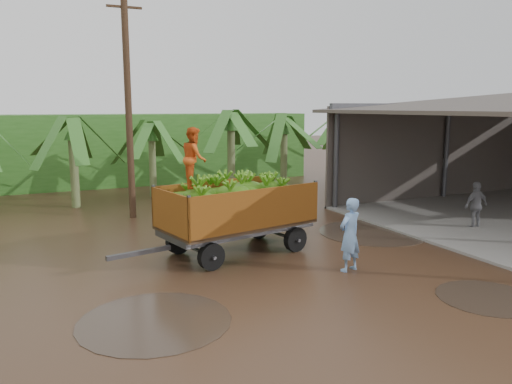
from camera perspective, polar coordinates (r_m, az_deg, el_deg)
ground at (r=12.53m, az=3.17°, el=-8.79°), size 100.00×100.00×0.00m
hedge_north at (r=26.81m, az=-17.05°, el=4.63°), size 22.00×3.00×3.60m
banana_trailer at (r=13.56m, az=-2.32°, el=-1.83°), size 5.81×2.78×3.47m
man_blue at (r=12.35m, az=10.66°, el=-4.82°), size 0.76×0.60×1.82m
man_grey at (r=17.83m, az=23.84°, el=-1.41°), size 0.93×0.40×1.58m
utility_pole at (r=18.29m, az=-14.38°, el=9.54°), size 1.20×0.24×7.91m
banana_plants at (r=17.28m, az=-23.65°, el=2.02°), size 25.45×20.43×4.44m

